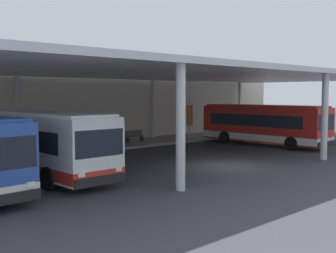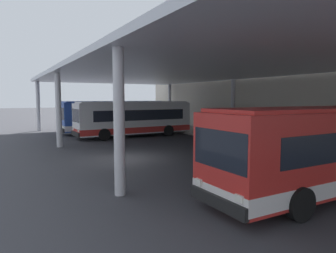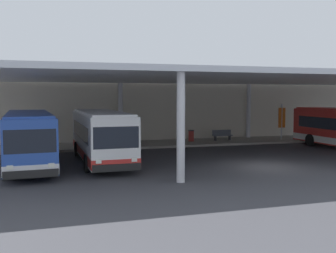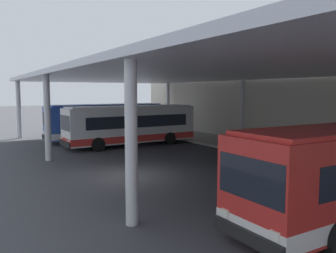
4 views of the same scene
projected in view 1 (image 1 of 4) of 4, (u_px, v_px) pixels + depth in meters
name	position (u px, v px, depth m)	size (l,w,h in m)	color
ground_plane	(228.00, 166.00, 23.66)	(200.00, 200.00, 0.00)	#3D3D42
platform_kerb	(107.00, 146.00, 32.25)	(42.00, 4.50, 0.18)	gray
station_building_facade	(84.00, 102.00, 34.38)	(48.00, 1.60, 6.72)	beige
canopy_shelter	(162.00, 74.00, 27.28)	(40.00, 17.00, 5.55)	silver
bus_second_bay	(39.00, 142.00, 20.67)	(2.88, 10.58, 3.17)	white
bus_middle_bay	(263.00, 124.00, 33.26)	(2.77, 10.54, 3.17)	red
bench_waiting	(134.00, 136.00, 34.05)	(1.80, 0.45, 0.92)	#4C515B
trash_bin	(103.00, 138.00, 32.24)	(0.52, 0.52, 0.98)	maroon
banner_sign	(190.00, 117.00, 37.03)	(0.70, 0.12, 3.20)	#B2B2B7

